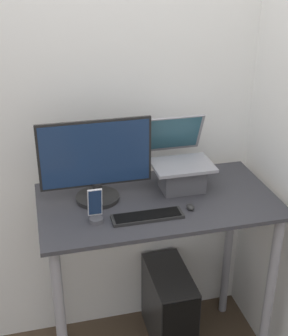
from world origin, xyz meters
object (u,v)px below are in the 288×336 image
(monitor, at_px, (96,164))
(cell_phone, at_px, (96,210))
(laptop, at_px, (181,169))
(mouse, at_px, (190,207))
(keyboard, at_px, (147,216))
(computer_tower, at_px, (169,306))

(monitor, relative_size, cell_phone, 3.24)
(laptop, xyz_separation_m, monitor, (-0.43, -0.02, 0.09))
(monitor, bearing_deg, laptop, 2.92)
(laptop, height_order, mouse, laptop)
(mouse, bearing_deg, keyboard, -173.07)
(laptop, distance_m, monitor, 0.44)
(laptop, xyz_separation_m, computer_tower, (-0.03, 0.03, -0.91))
(mouse, bearing_deg, computer_tower, 92.52)
(cell_phone, xyz_separation_m, computer_tower, (0.44, 0.25, -0.87))
(computer_tower, bearing_deg, mouse, -87.48)
(laptop, bearing_deg, cell_phone, -155.00)
(keyboard, distance_m, computer_tower, 0.89)
(monitor, bearing_deg, mouse, -26.12)
(monitor, xyz_separation_m, mouse, (0.41, -0.20, -0.18))
(laptop, relative_size, monitor, 0.65)
(mouse, relative_size, computer_tower, 0.12)
(monitor, height_order, computer_tower, monitor)
(keyboard, relative_size, mouse, 5.94)
(monitor, bearing_deg, computer_tower, 6.78)
(mouse, bearing_deg, monitor, 153.88)
(keyboard, relative_size, computer_tower, 0.69)
(monitor, height_order, keyboard, monitor)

